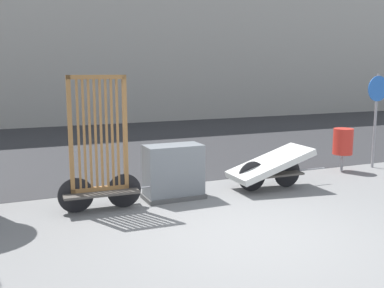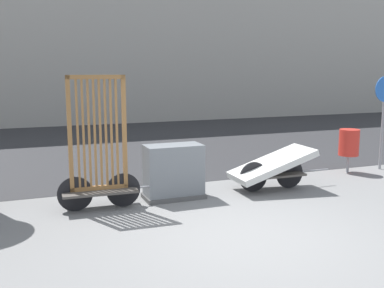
{
  "view_description": "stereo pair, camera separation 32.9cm",
  "coord_description": "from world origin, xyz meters",
  "views": [
    {
      "loc": [
        -3.21,
        -5.35,
        2.37
      ],
      "look_at": [
        0.0,
        2.03,
        1.02
      ],
      "focal_mm": 42.0,
      "sensor_mm": 36.0,
      "label": 1
    },
    {
      "loc": [
        -2.9,
        -5.47,
        2.37
      ],
      "look_at": [
        0.0,
        2.03,
        1.02
      ],
      "focal_mm": 42.0,
      "sensor_mm": 36.0,
      "label": 2
    }
  ],
  "objects": [
    {
      "name": "road_strip",
      "position": [
        0.0,
        8.53,
        0.0
      ],
      "size": [
        56.0,
        10.89,
        0.01
      ],
      "color": "#2D2D30",
      "rests_on": "ground_plane"
    },
    {
      "name": "sign_post",
      "position": [
        5.11,
        2.72,
        1.5
      ],
      "size": [
        0.6,
        0.06,
        2.27
      ],
      "color": "gray",
      "rests_on": "ground_plane"
    },
    {
      "name": "trash_bin",
      "position": [
        4.15,
        2.73,
        0.7
      ],
      "size": [
        0.46,
        0.46,
        1.01
      ],
      "color": "gray",
      "rests_on": "ground_plane"
    },
    {
      "name": "building_facade",
      "position": [
        0.0,
        15.97,
        4.82
      ],
      "size": [
        48.0,
        4.0,
        9.63
      ],
      "color": "#B2ADA3",
      "rests_on": "ground_plane"
    },
    {
      "name": "bike_cart_with_bedframe",
      "position": [
        -1.69,
        2.03,
        0.81
      ],
      "size": [
        2.03,
        0.61,
        2.28
      ],
      "rotation": [
        0.0,
        0.0,
        -0.04
      ],
      "color": "#4C4742",
      "rests_on": "ground_plane"
    },
    {
      "name": "ground_plane",
      "position": [
        0.0,
        0.0,
        0.0
      ],
      "size": [
        60.0,
        60.0,
        0.0
      ],
      "primitive_type": "plane",
      "color": "slate"
    },
    {
      "name": "utility_cabinet",
      "position": [
        -0.31,
        2.18,
        0.46
      ],
      "size": [
        1.11,
        0.6,
        1.0
      ],
      "color": "#4C4C4C",
      "rests_on": "ground_plane"
    },
    {
      "name": "bike_cart_with_mattress",
      "position": [
        1.7,
        2.03,
        0.47
      ],
      "size": [
        2.14,
        0.88,
        0.83
      ],
      "rotation": [
        0.0,
        0.0,
        -0.02
      ],
      "color": "#4C4742",
      "rests_on": "ground_plane"
    }
  ]
}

